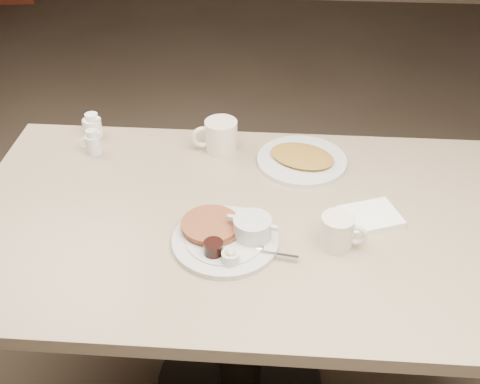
# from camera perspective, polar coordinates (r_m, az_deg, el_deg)

# --- Properties ---
(diner_table) EXTENTS (1.50, 0.90, 0.75)m
(diner_table) POSITION_cam_1_polar(r_m,az_deg,el_deg) (1.73, -0.05, -6.78)
(diner_table) COLOR tan
(diner_table) RESTS_ON ground
(main_plate) EXTENTS (0.36, 0.34, 0.07)m
(main_plate) POSITION_cam_1_polar(r_m,az_deg,el_deg) (1.53, -1.11, -4.10)
(main_plate) COLOR beige
(main_plate) RESTS_ON diner_table
(coffee_mug_near) EXTENTS (0.13, 0.10, 0.09)m
(coffee_mug_near) POSITION_cam_1_polar(r_m,az_deg,el_deg) (1.53, 9.30, -3.72)
(coffee_mug_near) COLOR silver
(coffee_mug_near) RESTS_ON diner_table
(napkin) EXTENTS (0.18, 0.17, 0.02)m
(napkin) POSITION_cam_1_polar(r_m,az_deg,el_deg) (1.65, 12.27, -2.32)
(napkin) COLOR white
(napkin) RESTS_ON diner_table
(coffee_mug_far) EXTENTS (0.15, 0.12, 0.10)m
(coffee_mug_far) POSITION_cam_1_polar(r_m,az_deg,el_deg) (1.88, -1.94, 5.35)
(coffee_mug_far) COLOR #EEDFC8
(coffee_mug_far) RESTS_ON diner_table
(creamer_left) EXTENTS (0.07, 0.06, 0.08)m
(creamer_left) POSITION_cam_1_polar(r_m,az_deg,el_deg) (1.92, -13.80, 4.59)
(creamer_left) COLOR silver
(creamer_left) RESTS_ON diner_table
(creamer_right) EXTENTS (0.08, 0.06, 0.08)m
(creamer_right) POSITION_cam_1_polar(r_m,az_deg,el_deg) (2.01, -13.83, 6.12)
(creamer_right) COLOR white
(creamer_right) RESTS_ON diner_table
(hash_plate) EXTENTS (0.36, 0.36, 0.04)m
(hash_plate) POSITION_cam_1_polar(r_m,az_deg,el_deg) (1.84, 5.90, 3.12)
(hash_plate) COLOR silver
(hash_plate) RESTS_ON diner_table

